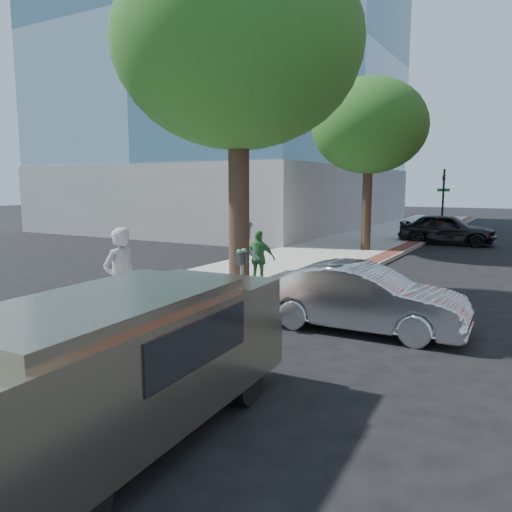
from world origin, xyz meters
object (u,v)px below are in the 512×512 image
Objects in this scene: bg_car at (447,229)px; van at (134,356)px; person_gray at (120,279)px; person_officer at (246,255)px; sedan_silver at (362,298)px; person_green at (259,258)px; parking_meter at (242,269)px.

van reaches higher than bg_car.
person_officer is at bearing -175.85° from person_gray.
bg_car is at bearing 1.54° from sedan_silver.
person_officer reaches higher than van.
van is (-0.96, -5.40, 0.28)m from sedan_silver.
person_green is (0.23, 4.93, -0.22)m from person_gray.
sedan_silver is 0.85× the size of van.
parking_meter is 0.96× the size of person_green.
person_green reaches higher than sedan_silver.
person_officer reaches higher than sedan_silver.
person_gray is 1.28× the size of person_green.
bg_car is at bearing 86.98° from van.
van is at bearing 52.31° from person_gray.
person_green reaches higher than bg_car.
parking_meter is 3.47m from person_green.
person_green is 0.34× the size of bg_car.
person_officer is at bearing 108.18° from van.
person_officer reaches higher than parking_meter.
parking_meter is at bearing 142.46° from person_gray.
van is at bearing 99.07° from person_green.
person_green is at bearing -177.49° from person_gray.
person_gray reaches higher than person_green.
person_green is at bearing 106.02° from van.
person_officer is (-1.54, 2.72, -0.14)m from parking_meter.
person_green is (0.15, 0.45, -0.15)m from person_officer.
bg_car is at bearing 86.03° from parking_meter.
van is at bearing 167.92° from sedan_silver.
parking_meter reaches higher than sedan_silver.
person_green is 0.32× the size of van.
bg_car is 21.69m from van.
van is (0.05, -21.69, 0.19)m from bg_car.
person_officer is at bearing 63.06° from sedan_silver.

